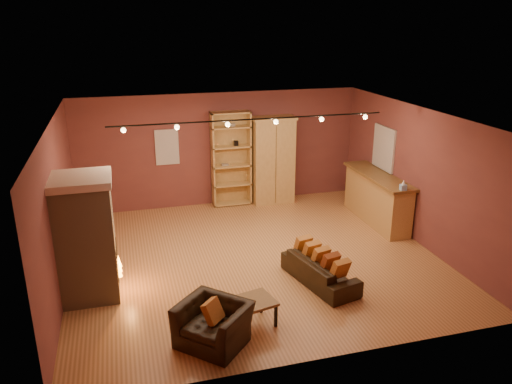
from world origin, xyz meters
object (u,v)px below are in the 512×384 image
object	(u,v)px
armoire	(273,160)
armchair	(213,317)
loveseat	(320,265)
coffee_table	(255,303)
bookcase	(231,158)
bar_counter	(377,198)
fireplace	(87,238)

from	to	relation	value
armoire	armchair	xyz separation A→B (m)	(-2.59, -5.45, -0.68)
loveseat	coffee_table	size ratio (longest dim) A/B	2.56
loveseat	armoire	bearing A→B (deg)	-19.45
bookcase	bar_counter	bearing A→B (deg)	-34.93
fireplace	armoire	world-z (taller)	armoire
bookcase	armoire	bearing A→B (deg)	-8.42
fireplace	bookcase	distance (m)	4.96
armoire	coffee_table	distance (m)	5.52
bookcase	loveseat	bearing A→B (deg)	-82.05
armchair	coffee_table	xyz separation A→B (m)	(0.72, 0.31, -0.07)
loveseat	armchair	world-z (taller)	armchair
fireplace	bar_counter	size ratio (longest dim) A/B	0.90
fireplace	armchair	bearing A→B (deg)	-47.36
bookcase	fireplace	bearing A→B (deg)	-131.32
bookcase	loveseat	size ratio (longest dim) A/B	1.40
fireplace	bar_counter	xyz separation A→B (m)	(6.24, 1.65, -0.49)
bookcase	bar_counter	xyz separation A→B (m)	(2.97, -2.07, -0.63)
bookcase	coffee_table	distance (m)	5.43
bar_counter	bookcase	bearing A→B (deg)	145.07
armoire	bar_counter	size ratio (longest dim) A/B	0.93
bar_counter	armchair	size ratio (longest dim) A/B	2.11
bar_counter	armchair	world-z (taller)	bar_counter
fireplace	bar_counter	bearing A→B (deg)	14.85
armoire	armchair	bearing A→B (deg)	-115.43
loveseat	bookcase	bearing A→B (deg)	-5.64
fireplace	armoire	distance (m)	5.61
loveseat	coffee_table	distance (m)	1.70
armchair	armoire	bearing A→B (deg)	108.56
bar_counter	loveseat	size ratio (longest dim) A/B	1.41
coffee_table	bar_counter	bearing A→B (deg)	40.37
bookcase	armchair	bearing A→B (deg)	-105.40
bookcase	armoire	size ratio (longest dim) A/B	1.07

